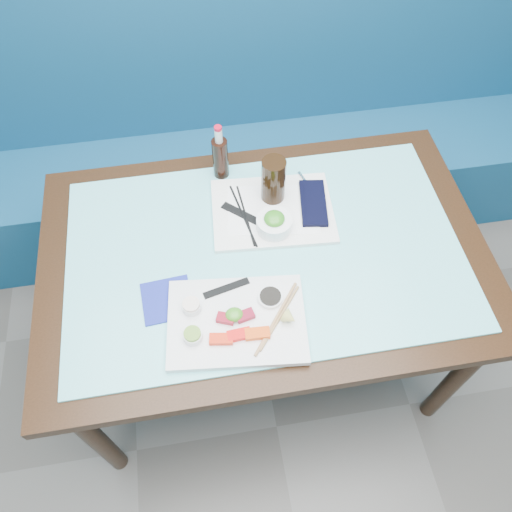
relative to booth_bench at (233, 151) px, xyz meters
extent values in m
cube|color=navy|center=(0.00, -0.07, -0.15)|extent=(3.00, 0.55, 0.45)
cube|color=navy|center=(0.00, 0.15, 0.33)|extent=(3.00, 0.12, 0.95)
cube|color=black|center=(0.00, -0.84, 0.36)|extent=(1.40, 0.90, 0.04)
cylinder|color=black|center=(-0.62, -1.21, -0.02)|extent=(0.06, 0.06, 0.71)
cylinder|color=black|center=(0.62, -1.21, -0.02)|extent=(0.06, 0.06, 0.71)
cylinder|color=black|center=(-0.62, -0.47, -0.02)|extent=(0.06, 0.06, 0.71)
cylinder|color=black|center=(0.62, -0.47, -0.02)|extent=(0.06, 0.06, 0.71)
cube|color=#68CDD1|center=(0.00, -0.84, 0.38)|extent=(1.22, 0.76, 0.01)
cube|color=silver|center=(-0.12, -1.07, 0.39)|extent=(0.41, 0.31, 0.02)
cube|color=red|center=(-0.17, -1.13, 0.41)|extent=(0.07, 0.04, 0.02)
cube|color=red|center=(-0.12, -1.12, 0.41)|extent=(0.07, 0.04, 0.02)
cube|color=#E64409|center=(-0.07, -1.13, 0.41)|extent=(0.07, 0.04, 0.02)
cube|color=maroon|center=(-0.15, -1.07, 0.41)|extent=(0.06, 0.05, 0.02)
cube|color=maroon|center=(-0.10, -1.07, 0.41)|extent=(0.06, 0.04, 0.02)
ellipsoid|color=#3F8C20|center=(-0.13, -1.06, 0.42)|extent=(0.06, 0.05, 0.03)
cylinder|color=white|center=(-0.25, -1.11, 0.41)|extent=(0.06, 0.06, 0.02)
cylinder|color=olive|center=(-0.25, -1.11, 0.43)|extent=(0.06, 0.06, 0.01)
cylinder|color=white|center=(-0.24, -1.02, 0.41)|extent=(0.06, 0.06, 0.02)
cylinder|color=#F2DAC7|center=(-0.24, -1.02, 0.43)|extent=(0.06, 0.06, 0.01)
cylinder|color=white|center=(-0.02, -1.02, 0.41)|extent=(0.07, 0.07, 0.01)
cylinder|color=black|center=(-0.02, -1.02, 0.42)|extent=(0.08, 0.08, 0.01)
cone|color=#DACF67|center=(0.02, -1.10, 0.42)|extent=(0.05, 0.05, 0.04)
cube|color=black|center=(-0.14, -0.97, 0.41)|extent=(0.14, 0.05, 0.00)
cylinder|color=#A6794E|center=(-0.01, -1.09, 0.41)|extent=(0.16, 0.21, 0.01)
cylinder|color=#9B7649|center=(0.00, -1.09, 0.41)|extent=(0.15, 0.18, 0.01)
cube|color=white|center=(0.05, -0.69, 0.39)|extent=(0.41, 0.32, 0.01)
cube|color=white|center=(0.05, -0.69, 0.40)|extent=(0.32, 0.24, 0.00)
cylinder|color=white|center=(0.04, -0.77, 0.42)|extent=(0.13, 0.13, 0.05)
ellipsoid|color=#30801D|center=(0.04, -0.77, 0.45)|extent=(0.08, 0.08, 0.03)
cylinder|color=black|center=(0.06, -0.64, 0.48)|extent=(0.10, 0.10, 0.16)
cube|color=black|center=(0.19, -0.69, 0.41)|extent=(0.11, 0.20, 0.01)
cylinder|color=silver|center=(0.18, -0.59, 0.40)|extent=(0.03, 0.08, 0.01)
cylinder|color=black|center=(-0.05, -0.70, 0.40)|extent=(0.05, 0.26, 0.01)
cylinder|color=black|center=(-0.04, -0.70, 0.40)|extent=(0.03, 0.25, 0.01)
cube|color=black|center=(-0.04, -0.70, 0.40)|extent=(0.14, 0.13, 0.00)
cylinder|color=black|center=(-0.09, -0.50, 0.46)|extent=(0.07, 0.07, 0.15)
cylinder|color=silver|center=(-0.09, -0.50, 0.56)|extent=(0.03, 0.03, 0.05)
cylinder|color=#B50B25|center=(-0.09, -0.50, 0.59)|extent=(0.03, 0.03, 0.01)
cube|color=navy|center=(-0.31, -0.97, 0.39)|extent=(0.15, 0.15, 0.01)
camera|label=1|loc=(-0.17, -1.70, 1.66)|focal=35.00mm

